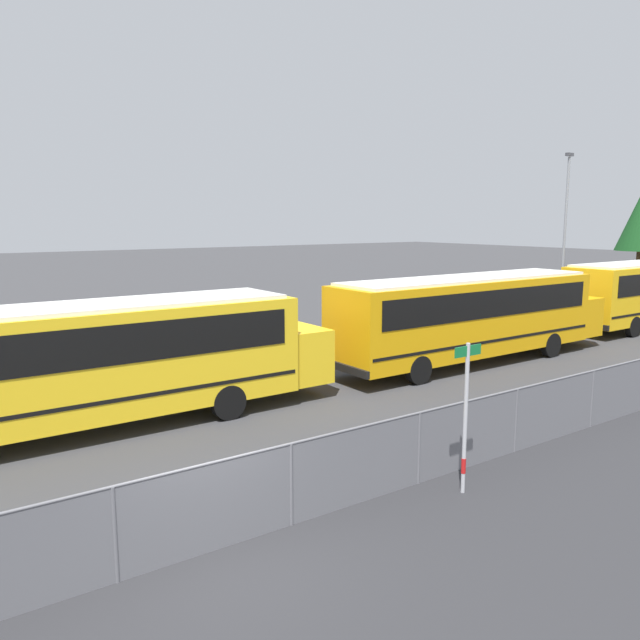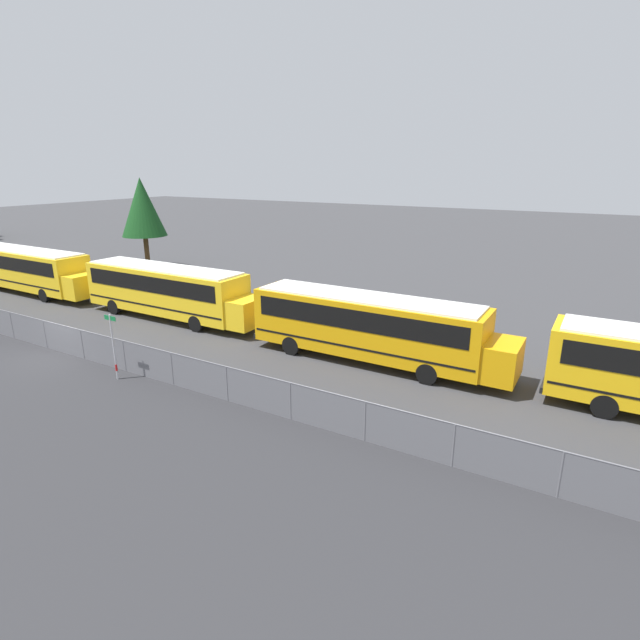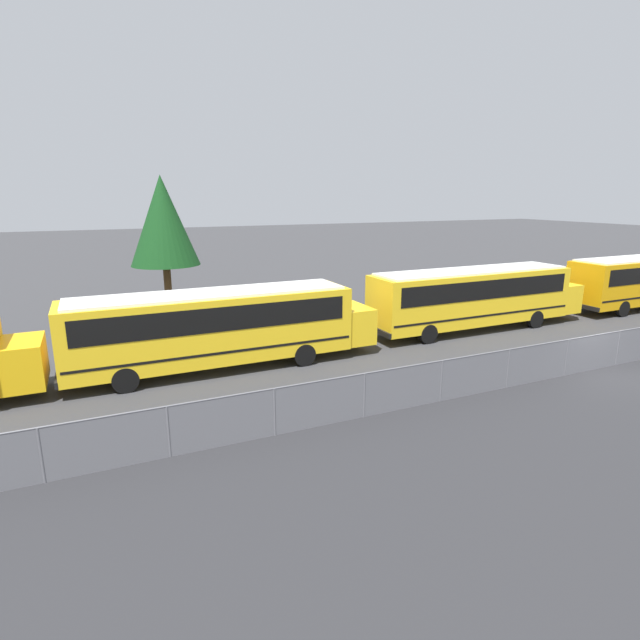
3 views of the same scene
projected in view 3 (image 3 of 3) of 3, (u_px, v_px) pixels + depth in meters
ground_plane at (590, 370)px, 20.31m from camera, size 200.00×200.00×0.00m
fence at (593, 352)px, 20.12m from camera, size 105.79×0.07×1.51m
school_bus_2 at (220, 323)px, 20.11m from camera, size 12.74×2.55×3.21m
school_bus_3 at (475, 294)px, 26.05m from camera, size 12.74×2.55×3.21m
tree_1 at (163, 221)px, 28.91m from camera, size 3.97×3.97×8.06m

